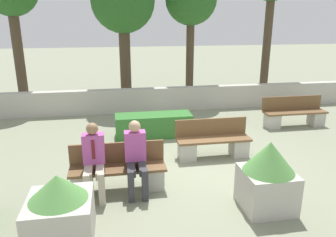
{
  "coord_description": "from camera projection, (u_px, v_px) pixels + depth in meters",
  "views": [
    {
      "loc": [
        -1.69,
        -6.41,
        3.08
      ],
      "look_at": [
        -0.5,
        0.5,
        0.9
      ],
      "focal_mm": 35.0,
      "sensor_mm": 36.0,
      "label": 1
    }
  ],
  "objects": [
    {
      "name": "bench_right_side",
      "position": [
        294.0,
        115.0,
        9.6
      ],
      "size": [
        1.86,
        0.48,
        0.85
      ],
      "rotation": [
        0.0,
        0.0,
        0.05
      ],
      "color": "brown",
      "rests_on": "ground_plane"
    },
    {
      "name": "tree_center_right",
      "position": [
        191.0,
        1.0,
        11.82
      ],
      "size": [
        1.88,
        1.88,
        4.65
      ],
      "color": "#473828",
      "rests_on": "ground_plane"
    },
    {
      "name": "tree_center_left",
      "position": [
        123.0,
        3.0,
        11.23
      ],
      "size": [
        2.21,
        2.21,
        4.73
      ],
      "color": "#473828",
      "rests_on": "ground_plane"
    },
    {
      "name": "perimeter_wall",
      "position": [
        164.0,
        99.0,
        11.16
      ],
      "size": [
        13.86,
        0.3,
        0.8
      ],
      "color": "#B7B2A8",
      "rests_on": "ground_plane"
    },
    {
      "name": "bench_left_side",
      "position": [
        213.0,
        143.0,
        7.47
      ],
      "size": [
        1.69,
        0.49,
        0.85
      ],
      "rotation": [
        0.0,
        0.0,
        -0.12
      ],
      "color": "brown",
      "rests_on": "ground_plane"
    },
    {
      "name": "ground_plane",
      "position": [
        194.0,
        163.0,
        7.22
      ],
      "size": [
        60.0,
        60.0,
        0.0
      ],
      "primitive_type": "plane",
      "color": "gray"
    },
    {
      "name": "planter_corner_left",
      "position": [
        268.0,
        175.0,
        5.36
      ],
      "size": [
        0.84,
        0.84,
        1.18
      ],
      "color": "#B7B2A8",
      "rests_on": "ground_plane"
    },
    {
      "name": "planter_corner_right",
      "position": [
        60.0,
        209.0,
        4.62
      ],
      "size": [
        0.91,
        0.91,
        1.01
      ],
      "color": "#B7B2A8",
      "rests_on": "ground_plane"
    },
    {
      "name": "person_seated_man",
      "position": [
        94.0,
        157.0,
        5.72
      ],
      "size": [
        0.38,
        0.63,
        1.33
      ],
      "color": "#B2A893",
      "rests_on": "ground_plane"
    },
    {
      "name": "hedge_block_near_right",
      "position": [
        154.0,
        125.0,
        8.78
      ],
      "size": [
        2.03,
        0.67,
        0.6
      ],
      "color": "#33702D",
      "rests_on": "ground_plane"
    },
    {
      "name": "bench_front",
      "position": [
        118.0,
        173.0,
        6.03
      ],
      "size": [
        1.75,
        0.48,
        0.85
      ],
      "color": "brown",
      "rests_on": "ground_plane"
    },
    {
      "name": "person_seated_woman",
      "position": [
        136.0,
        154.0,
        5.83
      ],
      "size": [
        0.38,
        0.63,
        1.33
      ],
      "color": "#333338",
      "rests_on": "ground_plane"
    }
  ]
}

